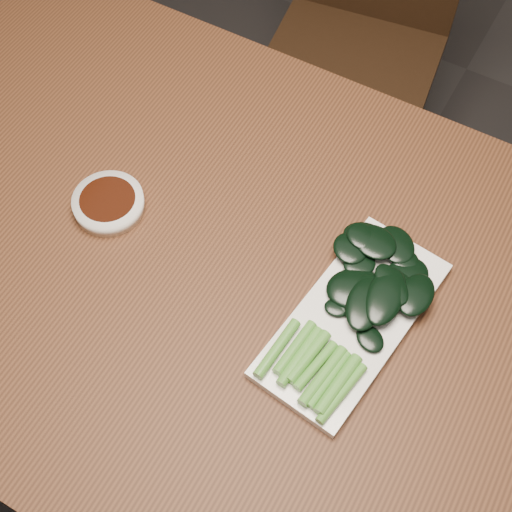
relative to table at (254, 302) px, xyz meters
The scene contains 6 objects.
ground 0.68m from the table, ahead, with size 6.00×6.00×0.00m, color #2D2A2A.
table is the anchor object (origin of this frame).
chair_far 0.85m from the table, 102.69° to the left, with size 0.43×0.43×0.89m.
sauce_bowl 0.25m from the table, behind, with size 0.10×0.10×0.02m.
serving_plate 0.16m from the table, ahead, with size 0.17×0.31×0.01m.
gai_lan 0.18m from the table, 12.62° to the left, with size 0.16×0.31×0.02m.
Camera 1 is at (0.24, -0.41, 1.60)m, focal length 50.00 mm.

